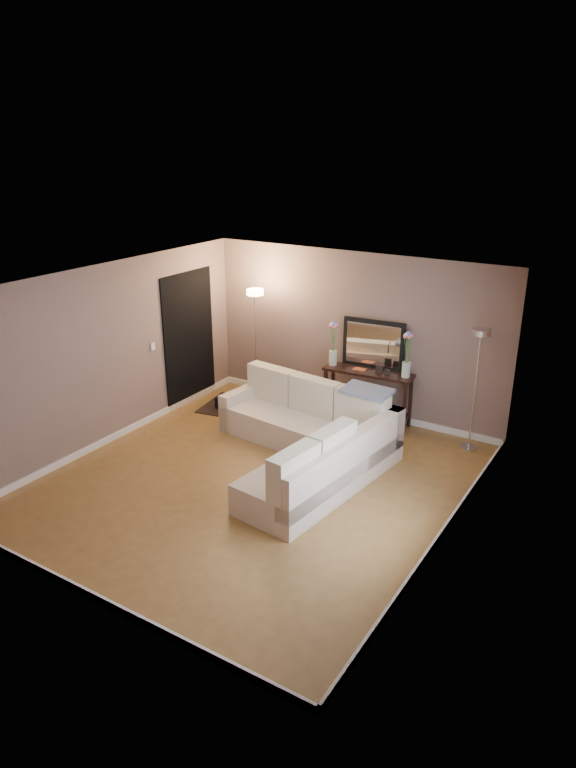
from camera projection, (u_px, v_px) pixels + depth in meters
The scene contains 23 objects.
floor at pixel (256, 481), 8.37m from camera, with size 5.00×5.50×0.01m, color olive.
ceiling at pixel (252, 284), 7.43m from camera, with size 5.00×5.50×0.01m, color white.
wall_back at pixel (354, 334), 10.09m from camera, with size 5.00×0.02×2.60m, color #7B635E.
wall_front at pixel (77, 485), 5.72m from camera, with size 5.00×0.02×2.60m, color #7B635E.
wall_left at pixel (109, 355), 9.14m from camera, with size 0.02×5.50×2.60m, color #7B635E.
wall_right at pixel (452, 435), 6.66m from camera, with size 0.02×5.50×2.60m, color #7B635E.
baseboard_back at pixel (350, 408), 10.52m from camera, with size 5.00×0.03×0.10m, color white.
baseboard_front at pixel (94, 597), 6.19m from camera, with size 5.00×0.03×0.10m, color white.
baseboard_left at pixel (119, 434), 9.58m from camera, with size 0.03×5.50×0.10m, color white.
baseboard_right at pixel (439, 536), 7.13m from camera, with size 0.03×5.50×0.10m, color white.
doorway at pixel (189, 339), 10.55m from camera, with size 0.02×1.20×2.20m, color black.
switch_plate at pixel (153, 346), 9.84m from camera, with size 0.02×0.08×0.12m, color white.
sectional_sofa at pixel (310, 438), 8.77m from camera, with size 2.75×2.83×0.94m.
throw_blanket at pixel (367, 391), 8.76m from camera, with size 0.67×0.39×0.05m, color slate.
console_table at pixel (362, 393), 9.97m from camera, with size 1.42×0.49×0.86m.
leaning_mirror at pixel (373, 344), 9.82m from camera, with size 0.99×0.13×0.77m.
table_decor at pixel (367, 371), 9.77m from camera, with size 0.60×0.14×0.14m.
flower_vase_left at pixel (333, 347), 9.96m from camera, with size 0.16×0.14×0.73m.
flower_vase_right at pixel (407, 359), 9.46m from camera, with size 0.16×0.14×0.73m.
floor_lamp_lit at pixel (256, 324), 10.42m from camera, with size 0.31×0.31×1.93m.
floor_lamp_unlit at pixel (478, 366), 8.81m from camera, with size 0.29×0.29×1.78m.
charcoal_rug at pixel (242, 408), 10.63m from camera, with size 1.26×0.94×0.02m, color black.
black_bag at pixel (228, 403), 10.59m from camera, with size 0.36×0.25×0.23m, color black.
Camera 1 is at (4.25, -6.01, 4.20)m, focal length 30.00 mm.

